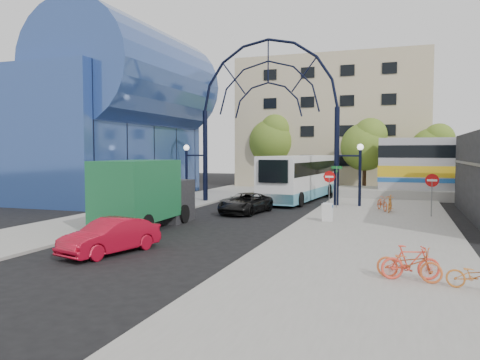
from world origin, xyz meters
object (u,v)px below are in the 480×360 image
at_px(sandwich_board, 327,210).
at_px(bike_near_a, 382,203).
at_px(green_truck, 146,194).
at_px(bike_far_c, 476,276).
at_px(do_not_enter_sign, 432,185).
at_px(bike_far_b, 411,263).
at_px(gateway_arch, 268,87).
at_px(red_sedan, 111,236).
at_px(street_name_sign, 337,178).
at_px(black_suv, 245,203).
at_px(tree_north_c, 434,148).
at_px(bike_near_b, 390,204).
at_px(stop_sign, 329,180).
at_px(city_bus, 300,177).
at_px(tree_north_a, 366,144).
at_px(bike_far_a, 409,264).
at_px(tree_north_b, 273,139).

distance_m(sandwich_board, bike_near_a, 6.55).
height_order(green_truck, bike_far_c, green_truck).
height_order(do_not_enter_sign, bike_far_b, do_not_enter_sign).
relative_size(gateway_arch, red_sedan, 3.38).
relative_size(street_name_sign, bike_near_a, 1.52).
distance_m(sandwich_board, black_suv, 6.09).
relative_size(tree_north_c, bike_far_c, 4.27).
bearing_deg(do_not_enter_sign, bike_near_a, 144.69).
height_order(red_sedan, bike_near_a, red_sedan).
distance_m(sandwich_board, red_sedan, 12.12).
distance_m(sandwich_board, bike_near_b, 6.03).
bearing_deg(red_sedan, stop_sign, 85.06).
bearing_deg(green_truck, gateway_arch, 75.07).
relative_size(black_suv, bike_near_b, 2.61).
relative_size(green_truck, red_sedan, 1.71).
xyz_separation_m(tree_north_c, bike_near_a, (-3.93, -15.94, -3.67)).
bearing_deg(city_bus, bike_far_c, -62.75).
xyz_separation_m(gateway_arch, red_sedan, (-1.06, -18.15, -7.89)).
bearing_deg(gateway_arch, do_not_enter_sign, -19.99).
height_order(tree_north_a, tree_north_c, tree_north_a).
xyz_separation_m(gateway_arch, street_name_sign, (5.20, -1.40, -6.43)).
relative_size(black_suv, bike_far_a, 2.47).
height_order(tree_north_b, bike_near_a, tree_north_b).
relative_size(bike_near_b, bike_far_a, 0.94).
distance_m(bike_near_b, bike_far_b, 15.96).
bearing_deg(tree_north_a, tree_north_c, 18.44).
bearing_deg(gateway_arch, red_sedan, -93.36).
relative_size(street_name_sign, bike_near_b, 1.59).
height_order(gateway_arch, tree_north_b, gateway_arch).
bearing_deg(bike_far_b, tree_north_c, -19.08).
relative_size(gateway_arch, street_name_sign, 4.87).
xyz_separation_m(green_truck, bike_far_c, (14.25, -7.03, -1.20)).
bearing_deg(do_not_enter_sign, black_suv, -172.48).
xyz_separation_m(gateway_arch, tree_north_c, (12.12, 13.93, -4.28)).
height_order(street_name_sign, tree_north_c, tree_north_c).
height_order(gateway_arch, tree_north_c, gateway_arch).
xyz_separation_m(green_truck, bike_far_a, (12.55, -6.55, -1.11)).
relative_size(gateway_arch, tree_north_b, 1.70).
distance_m(gateway_arch, bike_far_a, 22.59).
distance_m(tree_north_a, bike_far_b, 31.15).
distance_m(tree_north_a, city_bus, 9.63).
xyz_separation_m(sandwich_board, tree_north_a, (0.52, 19.95, 3.86)).
relative_size(tree_north_b, red_sedan, 1.99).
height_order(tree_north_c, bike_near_a, tree_north_c).
relative_size(bike_near_a, bike_far_b, 1.08).
bearing_deg(street_name_sign, bike_far_c, -71.24).
xyz_separation_m(stop_sign, bike_near_b, (3.88, -0.84, -1.34)).
distance_m(sandwich_board, city_bus, 12.59).
bearing_deg(tree_north_c, bike_far_c, -91.43).
bearing_deg(red_sedan, tree_north_b, 109.74).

